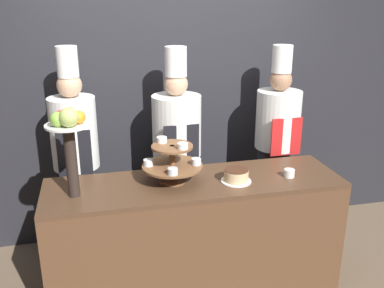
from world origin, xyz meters
The scene contains 9 objects.
wall_back centered at (0.00, 1.28, 1.40)m, with size 10.00×0.06×2.80m.
buffet_counter centered at (0.00, 0.30, 0.45)m, with size 2.14×0.61×0.90m.
tiered_stand centered at (-0.16, 0.34, 1.06)m, with size 0.43×0.43×0.31m.
fruit_pedestal centered at (-0.84, 0.25, 1.34)m, with size 0.29×0.29×0.62m.
cake_round centered at (0.28, 0.23, 0.95)m, with size 0.22×0.22×0.09m.
cup_white centered at (0.69, 0.22, 0.93)m, with size 0.08×0.08×0.06m.
chef_left centered at (-0.84, 0.89, 0.99)m, with size 0.36×0.36×1.82m.
chef_center_left centered at (-0.01, 0.89, 0.97)m, with size 0.41×0.41×1.79m.
chef_center_right centered at (0.89, 0.89, 0.97)m, with size 0.39×0.39×1.78m.
Camera 1 is at (-0.67, -2.44, 2.16)m, focal length 40.00 mm.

